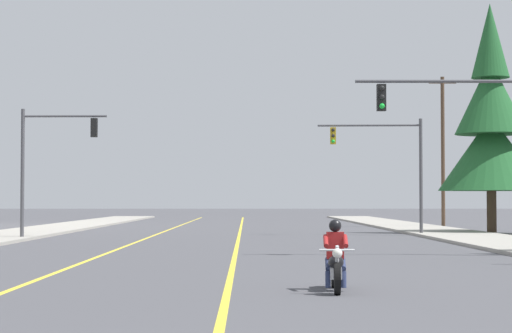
{
  "coord_description": "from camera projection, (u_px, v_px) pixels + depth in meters",
  "views": [
    {
      "loc": [
        0.61,
        -7.47,
        1.86
      ],
      "look_at": [
        0.97,
        28.88,
        3.17
      ],
      "focal_mm": 65.98,
      "sensor_mm": 36.0,
      "label": 1
    }
  ],
  "objects": [
    {
      "name": "sidewalk_kerb_left",
      "position": [
        4.0,
        236.0,
        47.25
      ],
      "size": [
        4.4,
        110.0,
        0.14
      ],
      "primitive_type": "cube",
      "color": "#9E998E",
      "rests_on": "ground"
    },
    {
      "name": "lane_stripe_left",
      "position": [
        159.0,
        234.0,
        52.31
      ],
      "size": [
        0.16,
        100.0,
        0.01
      ],
      "primitive_type": "cube",
      "color": "yellow",
      "rests_on": "ground"
    },
    {
      "name": "traffic_signal_near_right",
      "position": [
        477.0,
        132.0,
        31.43
      ],
      "size": [
        5.91,
        0.37,
        6.2
      ],
      "color": "#47474C",
      "rests_on": "ground"
    },
    {
      "name": "conifer_tree_right_verge_far",
      "position": [
        491.0,
        128.0,
        52.33
      ],
      "size": [
        5.86,
        5.86,
        12.89
      ],
      "color": "#423023",
      "rests_on": "ground"
    },
    {
      "name": "traffic_signal_near_left",
      "position": [
        47.0,
        154.0,
        44.51
      ],
      "size": [
        4.09,
        0.37,
        6.2
      ],
      "color": "#47474C",
      "rests_on": "ground"
    },
    {
      "name": "motorcycle_with_rider",
      "position": [
        336.0,
        262.0,
        19.28
      ],
      "size": [
        0.7,
        2.19,
        1.46
      ],
      "color": "black",
      "rests_on": "ground"
    },
    {
      "name": "traffic_signal_mid_right",
      "position": [
        390.0,
        157.0,
        49.91
      ],
      "size": [
        5.55,
        0.47,
        6.2
      ],
      "color": "#47474C",
      "rests_on": "ground"
    },
    {
      "name": "lane_stripe_center",
      "position": [
        240.0,
        234.0,
        52.36
      ],
      "size": [
        0.16,
        100.0,
        0.01
      ],
      "primitive_type": "cube",
      "color": "yellow",
      "rests_on": "ground"
    },
    {
      "name": "sidewalk_kerb_right",
      "position": [
        464.0,
        236.0,
        47.48
      ],
      "size": [
        4.4,
        110.0,
        0.14
      ],
      "primitive_type": "cube",
      "color": "#9E998E",
      "rests_on": "ground"
    },
    {
      "name": "utility_pole_right_far",
      "position": [
        443.0,
        149.0,
        64.75
      ],
      "size": [
        1.89,
        0.26,
        10.39
      ],
      "color": "#4C3828",
      "rests_on": "ground"
    }
  ]
}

